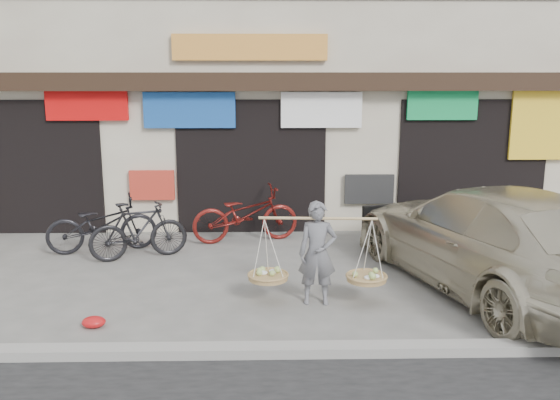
{
  "coord_description": "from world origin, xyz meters",
  "views": [
    {
      "loc": [
        0.32,
        -8.36,
        3.22
      ],
      "look_at": [
        0.53,
        0.9,
        1.22
      ],
      "focal_mm": 38.0,
      "sensor_mm": 36.0,
      "label": 1
    }
  ],
  "objects_px": {
    "bike_1": "(139,230)",
    "bike_2": "(245,214)",
    "suv": "(490,238)",
    "street_vendor": "(317,258)",
    "bike_0": "(102,224)"
  },
  "relations": [
    {
      "from": "suv",
      "to": "bike_0",
      "type": "bearing_deg",
      "value": -34.35
    },
    {
      "from": "street_vendor",
      "to": "bike_0",
      "type": "relative_size",
      "value": 1.0
    },
    {
      "from": "bike_1",
      "to": "street_vendor",
      "type": "bearing_deg",
      "value": -146.77
    },
    {
      "from": "bike_1",
      "to": "suv",
      "type": "distance_m",
      "value": 5.84
    },
    {
      "from": "bike_0",
      "to": "bike_2",
      "type": "distance_m",
      "value": 2.67
    },
    {
      "from": "bike_1",
      "to": "bike_2",
      "type": "relative_size",
      "value": 0.83
    },
    {
      "from": "bike_1",
      "to": "bike_2",
      "type": "distance_m",
      "value": 2.12
    },
    {
      "from": "street_vendor",
      "to": "bike_1",
      "type": "bearing_deg",
      "value": 147.75
    },
    {
      "from": "street_vendor",
      "to": "bike_0",
      "type": "bearing_deg",
      "value": 148.67
    },
    {
      "from": "street_vendor",
      "to": "suv",
      "type": "distance_m",
      "value": 2.71
    },
    {
      "from": "bike_2",
      "to": "suv",
      "type": "distance_m",
      "value": 4.61
    },
    {
      "from": "bike_0",
      "to": "bike_2",
      "type": "relative_size",
      "value": 0.95
    },
    {
      "from": "bike_2",
      "to": "street_vendor",
      "type": "bearing_deg",
      "value": -173.87
    },
    {
      "from": "street_vendor",
      "to": "bike_0",
      "type": "xyz_separation_m",
      "value": [
        -3.72,
        2.58,
        -0.16
      ]
    },
    {
      "from": "street_vendor",
      "to": "bike_0",
      "type": "height_order",
      "value": "street_vendor"
    }
  ]
}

